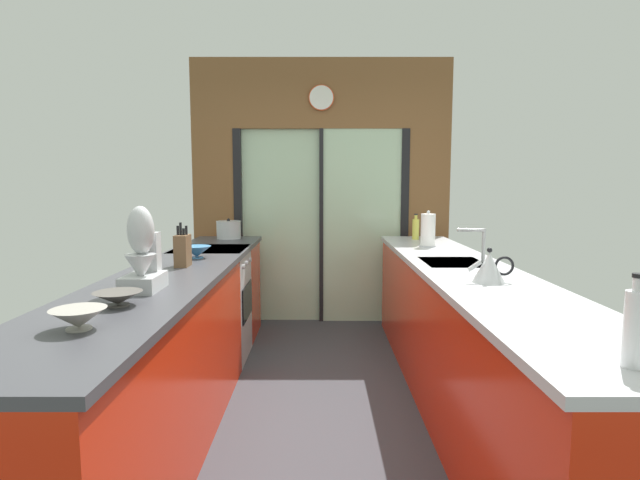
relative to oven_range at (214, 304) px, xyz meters
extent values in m
cube|color=#38383D|center=(0.91, -0.65, -0.47)|extent=(5.04, 7.60, 0.02)
cube|color=brown|center=(0.91, 1.15, 1.89)|extent=(2.64, 0.08, 0.70)
cube|color=#B2D1AD|center=(0.49, 1.17, 0.54)|extent=(0.80, 0.02, 2.00)
cube|color=#B2D1AD|center=(1.33, 1.13, 0.54)|extent=(0.80, 0.02, 2.00)
cube|color=black|center=(0.05, 1.15, 0.54)|extent=(0.08, 0.10, 2.00)
cube|color=black|center=(1.77, 1.15, 0.54)|extent=(0.08, 0.10, 2.00)
cube|color=black|center=(0.91, 1.15, 0.54)|extent=(0.04, 0.10, 2.00)
cube|color=brown|center=(-0.20, 1.15, 0.54)|extent=(0.42, 0.08, 2.00)
cube|color=brown|center=(2.02, 1.15, 0.54)|extent=(0.42, 0.08, 2.00)
cylinder|color=white|center=(0.91, 1.09, 1.84)|extent=(0.24, 0.03, 0.24)
torus|color=#DB4C23|center=(0.91, 1.09, 1.84)|extent=(0.26, 0.02, 0.26)
cube|color=red|center=(0.00, -1.57, -0.02)|extent=(0.58, 2.55, 0.88)
cube|color=red|center=(0.00, 0.63, -0.02)|extent=(0.58, 0.65, 0.88)
cube|color=#3D3D42|center=(0.00, -0.95, 0.44)|extent=(0.62, 3.80, 0.04)
cube|color=red|center=(1.82, -0.95, -0.02)|extent=(0.58, 3.80, 0.88)
cube|color=#BCBCC1|center=(1.82, -0.95, 0.44)|extent=(0.62, 3.80, 0.04)
cube|color=#B7BABC|center=(1.80, -0.70, 0.44)|extent=(0.40, 0.48, 0.05)
cylinder|color=#B7BABC|center=(2.00, -0.70, 0.58)|extent=(0.02, 0.02, 0.23)
cylinder|color=#B7BABC|center=(1.91, -0.70, 0.68)|extent=(0.18, 0.02, 0.02)
cube|color=#B7BABC|center=(0.00, 0.00, -0.02)|extent=(0.58, 0.60, 0.88)
cube|color=black|center=(0.29, 0.00, 0.02)|extent=(0.01, 0.48, 0.28)
cube|color=black|center=(0.00, 0.00, 0.45)|extent=(0.58, 0.60, 0.03)
cylinder|color=#B7BABC|center=(0.30, -0.18, 0.34)|extent=(0.02, 0.04, 0.04)
cylinder|color=#B7BABC|center=(0.30, 0.00, 0.34)|extent=(0.02, 0.04, 0.04)
cylinder|color=#B7BABC|center=(0.30, 0.18, 0.34)|extent=(0.02, 0.04, 0.04)
cylinder|color=gray|center=(0.02, -2.27, 0.47)|extent=(0.09, 0.09, 0.01)
cone|color=gray|center=(0.02, -2.27, 0.51)|extent=(0.20, 0.20, 0.07)
cylinder|color=#514C47|center=(0.02, -1.92, 0.47)|extent=(0.09, 0.09, 0.01)
cone|color=#514C47|center=(0.02, -1.92, 0.50)|extent=(0.21, 0.21, 0.05)
cylinder|color=teal|center=(0.02, -0.52, 0.47)|extent=(0.09, 0.09, 0.01)
cone|color=teal|center=(0.02, -0.52, 0.51)|extent=(0.21, 0.21, 0.08)
cube|color=brown|center=(0.02, -0.88, 0.57)|extent=(0.08, 0.14, 0.20)
cylinder|color=black|center=(-0.01, -0.88, 0.69)|extent=(0.02, 0.02, 0.07)
cylinder|color=black|center=(0.01, -0.88, 0.70)|extent=(0.02, 0.02, 0.09)
cylinder|color=black|center=(0.03, -0.88, 0.68)|extent=(0.02, 0.02, 0.05)
cylinder|color=black|center=(0.05, -0.88, 0.69)|extent=(0.02, 0.02, 0.07)
cube|color=#B7BABC|center=(0.02, -1.60, 0.50)|extent=(0.17, 0.26, 0.08)
cube|color=#B7BABC|center=(0.02, -1.50, 0.64)|extent=(0.10, 0.08, 0.20)
ellipsoid|color=#B7BABC|center=(0.02, -1.61, 0.76)|extent=(0.13, 0.12, 0.24)
cone|color=#B7BABC|center=(0.02, -1.63, 0.58)|extent=(0.15, 0.15, 0.13)
cylinder|color=#B7BABC|center=(0.02, 0.74, 0.54)|extent=(0.23, 0.23, 0.16)
cylinder|color=#B7BABC|center=(0.02, 0.74, 0.63)|extent=(0.23, 0.23, 0.01)
sphere|color=black|center=(0.02, 0.74, 0.64)|extent=(0.03, 0.03, 0.03)
cone|color=#B7BABC|center=(1.80, -1.41, 0.55)|extent=(0.17, 0.17, 0.16)
sphere|color=black|center=(1.80, -1.41, 0.64)|extent=(0.03, 0.03, 0.03)
cylinder|color=#B7BABC|center=(1.72, -1.41, 0.55)|extent=(0.08, 0.02, 0.07)
torus|color=black|center=(1.88, -1.41, 0.55)|extent=(0.11, 0.01, 0.11)
cylinder|color=silver|center=(1.80, -2.65, 0.58)|extent=(0.06, 0.06, 0.22)
cylinder|color=silver|center=(1.80, -2.65, 0.71)|extent=(0.03, 0.03, 0.04)
cylinder|color=#D1CC4C|center=(1.80, 0.66, 0.56)|extent=(0.06, 0.06, 0.19)
cylinder|color=#D1CC4C|center=(1.80, 0.66, 0.68)|extent=(0.03, 0.03, 0.04)
cylinder|color=black|center=(1.80, 0.66, 0.70)|extent=(0.04, 0.04, 0.01)
cylinder|color=#B7BABC|center=(1.80, 0.12, 0.47)|extent=(0.14, 0.14, 0.01)
cylinder|color=white|center=(1.80, 0.12, 0.61)|extent=(0.12, 0.12, 0.26)
sphere|color=#B7BABC|center=(1.80, 0.12, 0.75)|extent=(0.03, 0.03, 0.03)
camera|label=1|loc=(0.90, -4.05, 0.99)|focal=28.13mm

